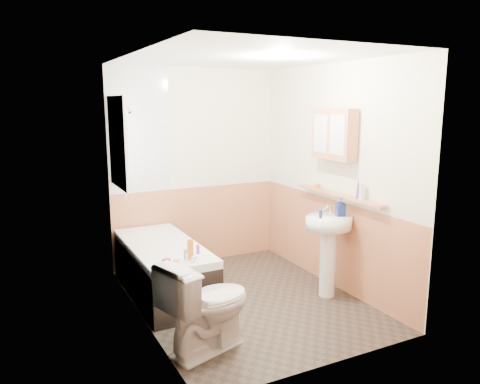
% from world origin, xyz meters
% --- Properties ---
extents(floor, '(2.80, 2.80, 0.00)m').
position_xyz_m(floor, '(0.00, 0.00, 0.00)').
color(floor, black).
rests_on(floor, ground).
extents(ceiling, '(2.80, 2.80, 0.00)m').
position_xyz_m(ceiling, '(0.00, 0.00, 2.50)').
color(ceiling, white).
rests_on(ceiling, ground).
extents(wall_back, '(2.20, 0.02, 2.50)m').
position_xyz_m(wall_back, '(0.00, 1.41, 1.25)').
color(wall_back, beige).
rests_on(wall_back, ground).
extents(wall_front, '(2.20, 0.02, 2.50)m').
position_xyz_m(wall_front, '(0.00, -1.41, 1.25)').
color(wall_front, beige).
rests_on(wall_front, ground).
extents(wall_left, '(0.02, 2.80, 2.50)m').
position_xyz_m(wall_left, '(-1.11, 0.00, 1.25)').
color(wall_left, beige).
rests_on(wall_left, ground).
extents(wall_right, '(0.02, 2.80, 2.50)m').
position_xyz_m(wall_right, '(1.11, 0.00, 1.25)').
color(wall_right, beige).
rests_on(wall_right, ground).
extents(wainscot_right, '(0.01, 2.80, 1.00)m').
position_xyz_m(wainscot_right, '(1.09, 0.00, 0.50)').
color(wainscot_right, '#C57A51').
rests_on(wainscot_right, wall_right).
extents(wainscot_front, '(2.20, 0.01, 1.00)m').
position_xyz_m(wainscot_front, '(0.00, -1.39, 0.50)').
color(wainscot_front, '#C57A51').
rests_on(wainscot_front, wall_front).
extents(wainscot_back, '(2.20, 0.01, 1.00)m').
position_xyz_m(wainscot_back, '(0.00, 1.39, 0.50)').
color(wainscot_back, '#C57A51').
rests_on(wainscot_back, wall_back).
extents(tile_cladding_left, '(0.01, 2.80, 2.50)m').
position_xyz_m(tile_cladding_left, '(-1.09, 0.00, 1.25)').
color(tile_cladding_left, white).
rests_on(tile_cladding_left, wall_left).
extents(tile_return_back, '(0.75, 0.01, 1.50)m').
position_xyz_m(tile_return_back, '(-0.73, 1.39, 1.75)').
color(tile_return_back, white).
rests_on(tile_return_back, wall_back).
extents(window, '(0.03, 0.79, 0.99)m').
position_xyz_m(window, '(-1.06, 0.95, 1.65)').
color(window, white).
rests_on(window, wall_left).
extents(bathtub, '(0.70, 1.60, 0.72)m').
position_xyz_m(bathtub, '(-0.73, 0.56, 0.30)').
color(bathtub, black).
rests_on(bathtub, floor).
extents(shower_riser, '(0.10, 0.07, 1.12)m').
position_xyz_m(shower_riser, '(-1.04, 0.72, 1.71)').
color(shower_riser, silver).
rests_on(shower_riser, wall_left).
extents(toilet, '(0.91, 0.68, 0.80)m').
position_xyz_m(toilet, '(-0.76, -0.74, 0.40)').
color(toilet, white).
rests_on(toilet, floor).
extents(sink, '(0.52, 0.42, 1.00)m').
position_xyz_m(sink, '(0.84, -0.28, 0.63)').
color(sink, white).
rests_on(sink, floor).
extents(pine_shelf, '(0.10, 1.37, 0.03)m').
position_xyz_m(pine_shelf, '(1.04, -0.18, 1.08)').
color(pine_shelf, '#C57A51').
rests_on(pine_shelf, wall_right).
extents(medicine_cabinet, '(0.15, 0.60, 0.55)m').
position_xyz_m(medicine_cabinet, '(1.01, -0.09, 1.74)').
color(medicine_cabinet, '#C57A51').
rests_on(medicine_cabinet, wall_right).
extents(foam_can, '(0.05, 0.05, 0.17)m').
position_xyz_m(foam_can, '(1.04, -0.54, 1.18)').
color(foam_can, silver).
rests_on(foam_can, pine_shelf).
extents(green_bottle, '(0.06, 0.06, 0.23)m').
position_xyz_m(green_bottle, '(1.04, -0.48, 1.21)').
color(green_bottle, purple).
rests_on(green_bottle, pine_shelf).
extents(black_jar, '(0.09, 0.09, 0.05)m').
position_xyz_m(black_jar, '(1.04, 0.23, 1.12)').
color(black_jar, orange).
rests_on(black_jar, pine_shelf).
extents(soap_bottle, '(0.16, 0.22, 0.09)m').
position_xyz_m(soap_bottle, '(0.95, -0.32, 0.94)').
color(soap_bottle, navy).
rests_on(soap_bottle, sink).
extents(clear_bottle, '(0.04, 0.04, 0.09)m').
position_xyz_m(clear_bottle, '(0.70, -0.32, 0.93)').
color(clear_bottle, navy).
rests_on(clear_bottle, sink).
extents(blue_gel, '(0.06, 0.04, 0.20)m').
position_xyz_m(blue_gel, '(-0.65, -0.06, 0.67)').
color(blue_gel, orange).
rests_on(blue_gel, bathtub).
extents(cream_jar, '(0.11, 0.11, 0.05)m').
position_xyz_m(cream_jar, '(-0.90, -0.08, 0.60)').
color(cream_jar, maroon).
rests_on(cream_jar, bathtub).
extents(orange_bottle, '(0.04, 0.04, 0.10)m').
position_xyz_m(orange_bottle, '(-0.52, 0.06, 0.62)').
color(orange_bottle, purple).
rests_on(orange_bottle, bathtub).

